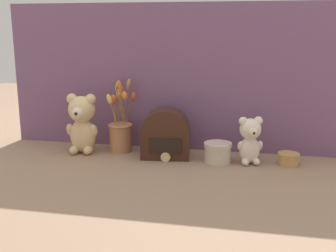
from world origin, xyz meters
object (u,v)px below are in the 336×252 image
object	(u,v)px
teddy_bear_large	(82,122)
flower_vase	(120,131)
decorative_tin_short	(288,159)
teddy_bear_medium	(250,139)
decorative_tin_tall	(218,152)
vintage_radio	(166,137)

from	to	relation	value
teddy_bear_large	flower_vase	world-z (taller)	flower_vase
decorative_tin_short	teddy_bear_medium	bearing A→B (deg)	-174.43
flower_vase	teddy_bear_large	bearing A→B (deg)	-161.02
teddy_bear_large	decorative_tin_tall	bearing A→B (deg)	-1.52
flower_vase	vintage_radio	bearing A→B (deg)	-11.63
teddy_bear_large	teddy_bear_medium	world-z (taller)	teddy_bear_large
decorative_tin_tall	teddy_bear_medium	bearing A→B (deg)	2.85
vintage_radio	flower_vase	bearing A→B (deg)	168.37
decorative_tin_tall	vintage_radio	bearing A→B (deg)	173.49
teddy_bear_large	flower_vase	xyz separation A→B (m)	(0.15, 0.05, -0.04)
teddy_bear_large	teddy_bear_medium	distance (m)	0.69
flower_vase	decorative_tin_tall	distance (m)	0.43
teddy_bear_medium	flower_vase	bearing A→B (deg)	173.62
vintage_radio	decorative_tin_short	world-z (taller)	vintage_radio
teddy_bear_large	vintage_radio	xyz separation A→B (m)	(0.36, 0.01, -0.05)
flower_vase	vintage_radio	size ratio (longest dim) A/B	1.50
teddy_bear_medium	vintage_radio	distance (m)	0.34
teddy_bear_medium	decorative_tin_short	world-z (taller)	teddy_bear_medium
teddy_bear_large	vintage_radio	distance (m)	0.36
teddy_bear_medium	decorative_tin_tall	distance (m)	0.14
teddy_bear_medium	decorative_tin_tall	bearing A→B (deg)	-177.15
vintage_radio	decorative_tin_tall	world-z (taller)	vintage_radio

